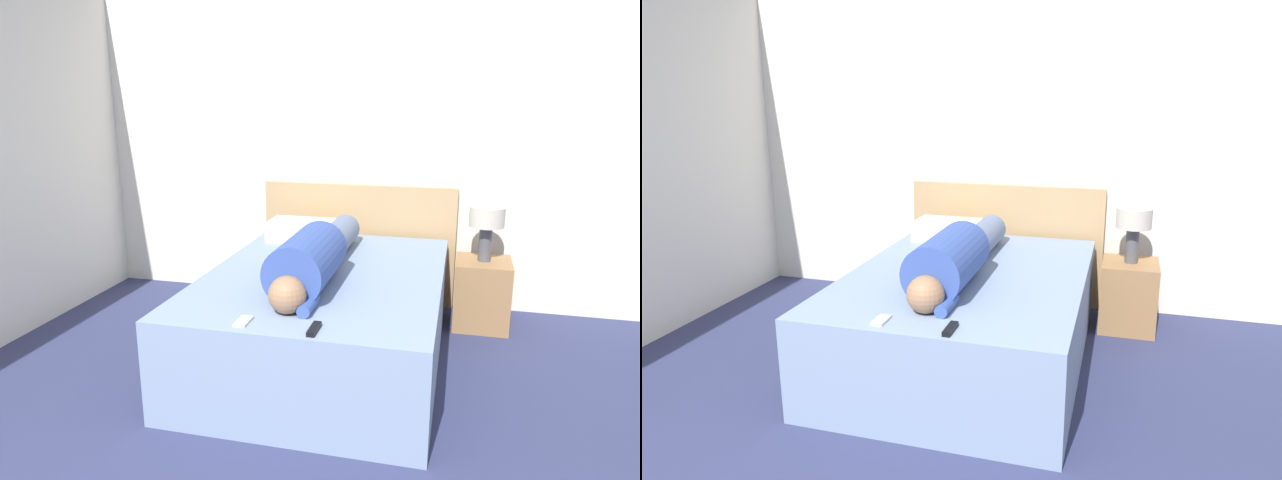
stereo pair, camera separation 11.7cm
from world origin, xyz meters
The scene contains 9 objects.
wall_back centered at (0.00, 3.67, 1.30)m, with size 5.59×0.06×2.60m.
bed centered at (0.01, 2.47, 0.30)m, with size 1.46×2.06×0.59m.
headboard centered at (0.01, 3.60, 0.49)m, with size 1.58×0.04×0.98m.
nightstand centered at (1.01, 3.28, 0.25)m, with size 0.40×0.42×0.51m.
table_lamp centered at (1.01, 3.28, 0.80)m, with size 0.25×0.25×0.40m.
person_lying centered at (-0.02, 2.32, 0.74)m, with size 0.34×1.62×0.34m.
pillow_near_headboard centered at (-0.32, 3.23, 0.67)m, with size 0.59×0.31×0.15m.
tv_remote centered at (0.18, 1.55, 0.60)m, with size 0.04×0.15×0.02m.
cell_phone centered at (-0.19, 1.57, 0.60)m, with size 0.06×0.13×0.01m.
Camera 1 is at (0.82, -0.91, 1.70)m, focal length 32.00 mm.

